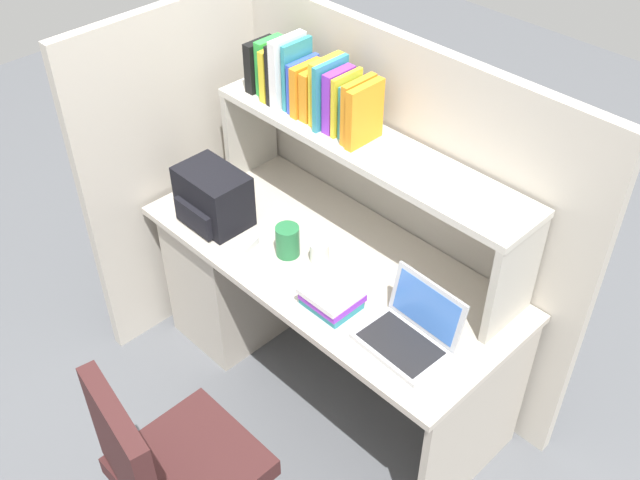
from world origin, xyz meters
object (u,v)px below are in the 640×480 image
paper_cup (320,252)px  snack_canister (288,241)px  backpack (212,198)px  computer_mouse (245,245)px  laptop (411,330)px

paper_cup → snack_canister: bearing=-153.3°
backpack → computer_mouse: bearing=-6.5°
computer_mouse → laptop: bearing=-7.7°
backpack → computer_mouse: size_ratio=2.88×
laptop → backpack: backpack is taller
laptop → computer_mouse: (-0.79, -0.09, -0.03)m
backpack → snack_canister: 0.39m
backpack → snack_canister: bearing=10.7°
computer_mouse → paper_cup: 0.31m
computer_mouse → paper_cup: (0.27, 0.16, 0.03)m
snack_canister → laptop: bearing=-0.8°
laptop → backpack: size_ratio=1.07×
snack_canister → paper_cup: bearing=26.7°
laptop → paper_cup: bearing=172.5°
backpack → laptop: bearing=3.5°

